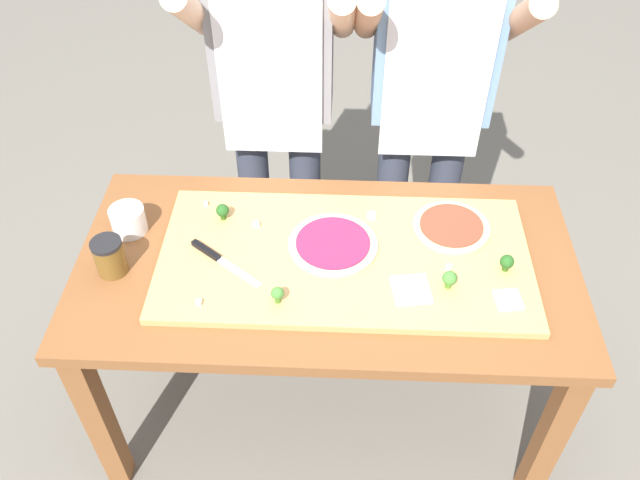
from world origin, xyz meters
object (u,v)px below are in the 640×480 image
object	(u,v)px
broccoli_floret_front_left	(507,262)
pizza_slice_far_left	(411,290)
prep_table	(327,285)
cook_left	(274,84)
pizza_whole_beet_magenta	(333,244)
cheese_crumble_a	(206,204)
cheese_crumble_c	(449,267)
sauce_jar	(110,257)
broccoli_floret_back_mid	(449,279)
cheese_crumble_d	(199,302)
broccoli_floret_back_left	(223,211)
cook_right	(431,88)
flour_cup	(129,221)
pizza_whole_tomato_red	(451,227)
cheese_crumble_b	(256,224)
cheese_crumble_e	(372,216)
pizza_slice_near_left	(508,300)
chefs_knife	(216,256)
broccoli_floret_center_right	(277,294)

from	to	relation	value
broccoli_floret_front_left	pizza_slice_far_left	bearing A→B (deg)	-161.02
prep_table	pizza_slice_far_left	size ratio (longest dim) A/B	14.20
pizza_slice_far_left	cook_left	world-z (taller)	cook_left
pizza_whole_beet_magenta	cheese_crumble_a	size ratio (longest dim) A/B	21.35
cheese_crumble_c	sauce_jar	size ratio (longest dim) A/B	0.13
prep_table	broccoli_floret_front_left	distance (m)	0.55
pizza_slice_far_left	broccoli_floret_back_mid	bearing A→B (deg)	11.58
cheese_crumble_d	broccoli_floret_back_left	bearing A→B (deg)	87.55
sauce_jar	cook_right	distance (m)	1.19
broccoli_floret_back_mid	flour_cup	xyz separation A→B (m)	(-0.98, 0.22, -0.02)
prep_table	cheese_crumble_d	size ratio (longest dim) A/B	102.43
pizza_whole_tomato_red	cheese_crumble_a	world-z (taller)	pizza_whole_tomato_red
cheese_crumble_b	cheese_crumble_a	bearing A→B (deg)	151.75
pizza_whole_beet_magenta	cheese_crumble_a	xyz separation A→B (m)	(-0.42, 0.17, -0.00)
broccoli_floret_back_mid	cheese_crumble_a	world-z (taller)	broccoli_floret_back_mid
pizza_whole_tomato_red	cheese_crumble_e	xyz separation A→B (m)	(-0.25, 0.04, 0.00)
broccoli_floret_back_left	cook_right	world-z (taller)	cook_right
pizza_whole_tomato_red	pizza_slice_far_left	bearing A→B (deg)	-117.61
pizza_slice_near_left	cook_right	world-z (taller)	cook_right
pizza_whole_tomato_red	cheese_crumble_a	xyz separation A→B (m)	(-0.78, 0.08, -0.00)
chefs_knife	cheese_crumble_d	distance (m)	0.18
cheese_crumble_c	cook_right	xyz separation A→B (m)	(-0.03, 0.65, 0.21)
pizza_whole_tomato_red	cheese_crumble_b	bearing A→B (deg)	-178.27
cheese_crumble_c	pizza_whole_beet_magenta	bearing A→B (deg)	166.23
flour_cup	chefs_knife	bearing A→B (deg)	-24.22
broccoli_floret_back_mid	cheese_crumble_a	size ratio (longest dim) A/B	4.44
broccoli_floret_back_left	cheese_crumble_e	distance (m)	0.47
pizza_slice_near_left	broccoli_floret_center_right	distance (m)	0.64
pizza_slice_near_left	broccoli_floret_back_mid	size ratio (longest dim) A/B	1.25
pizza_whole_tomato_red	cheese_crumble_e	size ratio (longest dim) A/B	10.91
pizza_slice_far_left	cheese_crumble_b	world-z (taller)	cheese_crumble_b
pizza_whole_beet_magenta	cook_left	bearing A→B (deg)	111.56
pizza_whole_beet_magenta	sauce_jar	xyz separation A→B (m)	(-0.65, -0.11, 0.03)
cheese_crumble_c	chefs_knife	bearing A→B (deg)	178.57
broccoli_floret_center_right	broccoli_floret_back_left	xyz separation A→B (m)	(-0.20, 0.34, -0.00)
prep_table	broccoli_floret_front_left	xyz separation A→B (m)	(0.52, -0.03, 0.16)
chefs_knife	broccoli_floret_back_mid	bearing A→B (deg)	-7.19
cheese_crumble_b	cook_right	xyz separation A→B (m)	(0.56, 0.49, 0.21)
cheese_crumble_a	cheese_crumble_b	xyz separation A→B (m)	(0.17, -0.09, 0.00)
broccoli_floret_front_left	cheese_crumble_e	distance (m)	0.44
pizza_whole_tomato_red	pizza_slice_far_left	world-z (taller)	pizza_whole_tomato_red
broccoli_floret_center_right	flour_cup	xyz separation A→B (m)	(-0.49, 0.30, -0.02)
cheese_crumble_d	cheese_crumble_e	size ratio (longest dim) A/B	0.67
broccoli_floret_front_left	cheese_crumble_d	bearing A→B (deg)	-168.97
cheese_crumble_c	cheese_crumble_e	size ratio (longest dim) A/B	0.71
cheese_crumble_b	sauce_jar	size ratio (longest dim) A/B	0.15
pizza_slice_far_left	cheese_crumble_a	size ratio (longest dim) A/B	8.29
broccoli_floret_back_left	cheese_crumble_d	size ratio (longest dim) A/B	3.70
chefs_knife	broccoli_floret_center_right	world-z (taller)	broccoli_floret_center_right
cheese_crumble_b	flour_cup	world-z (taller)	flour_cup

